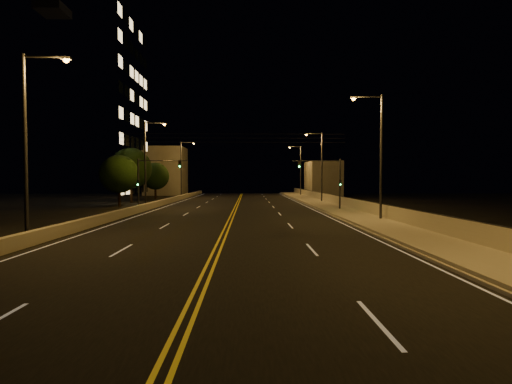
{
  "coord_description": "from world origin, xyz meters",
  "views": [
    {
      "loc": [
        1.47,
        -6.98,
        3.37
      ],
      "look_at": [
        2.0,
        18.0,
        2.5
      ],
      "focal_mm": 26.0,
      "sensor_mm": 36.0,
      "label": 1
    }
  ],
  "objects_px": {
    "streetlight_6": "(183,166)",
    "traffic_signal_left": "(149,178)",
    "streetlight_1": "(378,150)",
    "streetlight_2": "(320,163)",
    "streetlight_3": "(299,167)",
    "tree_2": "(155,176)",
    "streetlight_4": "(30,135)",
    "tree_1": "(131,168)",
    "tree_0": "(119,174)",
    "building_tower": "(54,108)",
    "streetlight_5": "(148,159)",
    "traffic_signal_right": "(330,178)"
  },
  "relations": [
    {
      "from": "streetlight_6",
      "to": "traffic_signal_left",
      "type": "bearing_deg",
      "value": -87.38
    },
    {
      "from": "streetlight_1",
      "to": "streetlight_2",
      "type": "relative_size",
      "value": 1.0
    },
    {
      "from": "streetlight_3",
      "to": "tree_2",
      "type": "bearing_deg",
      "value": -157.85
    },
    {
      "from": "streetlight_4",
      "to": "tree_1",
      "type": "xyz_separation_m",
      "value": [
        -5.29,
        33.46,
        -0.72
      ]
    },
    {
      "from": "streetlight_4",
      "to": "tree_2",
      "type": "relative_size",
      "value": 1.61
    },
    {
      "from": "streetlight_3",
      "to": "streetlight_6",
      "type": "relative_size",
      "value": 1.0
    },
    {
      "from": "streetlight_1",
      "to": "tree_0",
      "type": "distance_m",
      "value": 31.11
    },
    {
      "from": "streetlight_3",
      "to": "building_tower",
      "type": "xyz_separation_m",
      "value": [
        -39.26,
        -15.9,
        8.4
      ]
    },
    {
      "from": "streetlight_3",
      "to": "streetlight_1",
      "type": "bearing_deg",
      "value": -90.0
    },
    {
      "from": "streetlight_1",
      "to": "streetlight_5",
      "type": "distance_m",
      "value": 25.48
    },
    {
      "from": "traffic_signal_left",
      "to": "streetlight_3",
      "type": "bearing_deg",
      "value": 59.52
    },
    {
      "from": "traffic_signal_left",
      "to": "tree_0",
      "type": "xyz_separation_m",
      "value": [
        -5.63,
        7.52,
        0.47
      ]
    },
    {
      "from": "streetlight_2",
      "to": "tree_2",
      "type": "bearing_deg",
      "value": 157.7
    },
    {
      "from": "streetlight_5",
      "to": "tree_1",
      "type": "bearing_deg",
      "value": 115.96
    },
    {
      "from": "tree_2",
      "to": "tree_0",
      "type": "bearing_deg",
      "value": -91.05
    },
    {
      "from": "streetlight_5",
      "to": "building_tower",
      "type": "xyz_separation_m",
      "value": [
        -17.78,
        14.48,
        8.4
      ]
    },
    {
      "from": "streetlight_5",
      "to": "traffic_signal_right",
      "type": "bearing_deg",
      "value": -11.55
    },
    {
      "from": "streetlight_1",
      "to": "streetlight_6",
      "type": "bearing_deg",
      "value": 120.71
    },
    {
      "from": "streetlight_5",
      "to": "streetlight_6",
      "type": "relative_size",
      "value": 1.0
    },
    {
      "from": "streetlight_4",
      "to": "tree_0",
      "type": "height_order",
      "value": "streetlight_4"
    },
    {
      "from": "building_tower",
      "to": "tree_1",
      "type": "height_order",
      "value": "building_tower"
    },
    {
      "from": "streetlight_6",
      "to": "tree_1",
      "type": "xyz_separation_m",
      "value": [
        -5.29,
        -11.59,
        -0.72
      ]
    },
    {
      "from": "streetlight_2",
      "to": "traffic_signal_left",
      "type": "bearing_deg",
      "value": -146.27
    },
    {
      "from": "building_tower",
      "to": "streetlight_5",
      "type": "bearing_deg",
      "value": -39.15
    },
    {
      "from": "streetlight_4",
      "to": "traffic_signal_left",
      "type": "xyz_separation_m",
      "value": [
        1.21,
        18.54,
        -2.15
      ]
    },
    {
      "from": "streetlight_2",
      "to": "streetlight_6",
      "type": "height_order",
      "value": "same"
    },
    {
      "from": "streetlight_3",
      "to": "traffic_signal_right",
      "type": "height_order",
      "value": "streetlight_3"
    },
    {
      "from": "streetlight_2",
      "to": "tree_2",
      "type": "height_order",
      "value": "streetlight_2"
    },
    {
      "from": "streetlight_5",
      "to": "tree_0",
      "type": "relative_size",
      "value": 1.56
    },
    {
      "from": "streetlight_4",
      "to": "tree_0",
      "type": "bearing_deg",
      "value": 99.61
    },
    {
      "from": "traffic_signal_right",
      "to": "streetlight_2",
      "type": "bearing_deg",
      "value": 83.2
    },
    {
      "from": "streetlight_4",
      "to": "tree_1",
      "type": "relative_size",
      "value": 1.26
    },
    {
      "from": "streetlight_2",
      "to": "tree_0",
      "type": "bearing_deg",
      "value": -166.94
    },
    {
      "from": "streetlight_3",
      "to": "streetlight_4",
      "type": "distance_m",
      "value": 57.17
    },
    {
      "from": "building_tower",
      "to": "streetlight_6",
      "type": "bearing_deg",
      "value": 24.13
    },
    {
      "from": "traffic_signal_left",
      "to": "tree_2",
      "type": "xyz_separation_m",
      "value": [
        -5.32,
        24.02,
        0.35
      ]
    },
    {
      "from": "tree_1",
      "to": "streetlight_2",
      "type": "bearing_deg",
      "value": -2.97
    },
    {
      "from": "streetlight_5",
      "to": "streetlight_4",
      "type": "bearing_deg",
      "value": -90.0
    },
    {
      "from": "streetlight_5",
      "to": "tree_2",
      "type": "relative_size",
      "value": 1.61
    },
    {
      "from": "streetlight_5",
      "to": "tree_2",
      "type": "xyz_separation_m",
      "value": [
        -4.11,
        19.96,
        -1.8
      ]
    },
    {
      "from": "traffic_signal_left",
      "to": "streetlight_2",
      "type": "bearing_deg",
      "value": 33.73
    },
    {
      "from": "tree_2",
      "to": "tree_1",
      "type": "bearing_deg",
      "value": -97.37
    },
    {
      "from": "streetlight_2",
      "to": "traffic_signal_left",
      "type": "distance_m",
      "value": 24.46
    },
    {
      "from": "streetlight_1",
      "to": "tree_2",
      "type": "xyz_separation_m",
      "value": [
        -25.59,
        33.67,
        -1.8
      ]
    },
    {
      "from": "streetlight_1",
      "to": "streetlight_2",
      "type": "distance_m",
      "value": 23.18
    },
    {
      "from": "traffic_signal_right",
      "to": "tree_2",
      "type": "height_order",
      "value": "tree_2"
    },
    {
      "from": "streetlight_4",
      "to": "tree_0",
      "type": "xyz_separation_m",
      "value": [
        -4.41,
        26.06,
        -1.67
      ]
    },
    {
      "from": "streetlight_3",
      "to": "traffic_signal_left",
      "type": "height_order",
      "value": "streetlight_3"
    },
    {
      "from": "traffic_signal_right",
      "to": "tree_2",
      "type": "relative_size",
      "value": 0.89
    },
    {
      "from": "streetlight_3",
      "to": "streetlight_4",
      "type": "xyz_separation_m",
      "value": [
        -21.48,
        -52.98,
        0.0
      ]
    }
  ]
}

